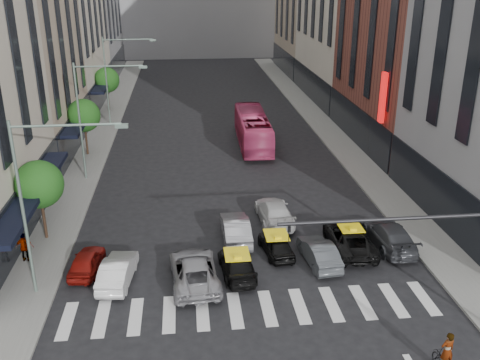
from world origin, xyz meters
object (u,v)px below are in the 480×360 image
object	(u,v)px
car_red	(87,261)
streetlamp_mid	(91,106)
pedestrian_far	(25,247)
taxi_left	(237,264)
streetlamp_near	(40,186)
bus	(253,129)
car_white_front	(118,270)
taxi_center	(276,245)
streetlamp_far	(115,69)

from	to	relation	value
car_red	streetlamp_mid	bearing A→B (deg)	-78.87
pedestrian_far	taxi_left	bearing A→B (deg)	171.86
streetlamp_near	car_red	size ratio (longest dim) A/B	2.49
bus	pedestrian_far	distance (m)	25.49
streetlamp_near	streetlamp_mid	bearing A→B (deg)	90.00
bus	streetlamp_mid	bearing A→B (deg)	30.77
car_white_front	bus	distance (m)	24.94
streetlamp_mid	car_red	bearing A→B (deg)	-84.65
car_red	streetlamp_near	bearing A→B (deg)	61.90
car_white_front	taxi_left	bearing A→B (deg)	-172.56
taxi_left	taxi_center	xyz separation A→B (m)	(2.48, 1.96, 0.00)
pedestrian_far	car_red	bearing A→B (deg)	163.97
streetlamp_near	car_red	world-z (taller)	streetlamp_near
streetlamp_near	streetlamp_far	bearing A→B (deg)	90.00
streetlamp_near	pedestrian_far	distance (m)	6.28
streetlamp_mid	pedestrian_far	size ratio (longest dim) A/B	5.26
streetlamp_near	taxi_center	bearing A→B (deg)	12.91
car_white_front	bus	xyz separation A→B (m)	(10.13, 22.77, 0.87)
streetlamp_near	streetlamp_far	xyz separation A→B (m)	(0.00, 32.00, 0.00)
taxi_center	car_white_front	bearing A→B (deg)	5.10
car_white_front	bus	world-z (taller)	bus
streetlamp_near	car_red	bearing A→B (deg)	56.12
taxi_left	pedestrian_far	world-z (taller)	pedestrian_far
streetlamp_mid	taxi_center	distance (m)	18.62
streetlamp_mid	taxi_center	size ratio (longest dim) A/B	2.50
car_red	taxi_left	size ratio (longest dim) A/B	0.86
car_white_front	pedestrian_far	xyz separation A→B (m)	(-5.36, 2.54, 0.32)
streetlamp_far	bus	bearing A→B (deg)	-32.78
streetlamp_far	streetlamp_mid	bearing A→B (deg)	-90.00
streetlamp_mid	bus	bearing A→B (deg)	29.38
taxi_center	streetlamp_mid	bearing A→B (deg)	-55.94
streetlamp_mid	taxi_center	xyz separation A→B (m)	(11.94, -13.26, -5.29)
streetlamp_near	taxi_center	world-z (taller)	streetlamp_near
streetlamp_mid	streetlamp_far	size ratio (longest dim) A/B	1.00
streetlamp_near	pedestrian_far	world-z (taller)	streetlamp_near
streetlamp_mid	pedestrian_far	distance (m)	13.86
streetlamp_far	car_white_front	xyz separation A→B (m)	(3.12, -31.31, -5.22)
car_red	taxi_center	world-z (taller)	car_red
taxi_left	taxi_center	distance (m)	3.16
taxi_left	taxi_center	size ratio (longest dim) A/B	1.17
car_red	taxi_left	distance (m)	8.23
streetlamp_near	taxi_center	distance (m)	13.35
car_red	taxi_left	bearing A→B (deg)	177.53
streetlamp_near	bus	size ratio (longest dim) A/B	0.80
streetlamp_mid	taxi_left	world-z (taller)	streetlamp_mid
car_white_front	streetlamp_near	bearing A→B (deg)	19.22
streetlamp_near	car_white_front	world-z (taller)	streetlamp_near
car_red	taxi_center	size ratio (longest dim) A/B	1.01
taxi_center	pedestrian_far	world-z (taller)	pedestrian_far
streetlamp_near	car_white_front	xyz separation A→B (m)	(3.12, 0.69, -5.22)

